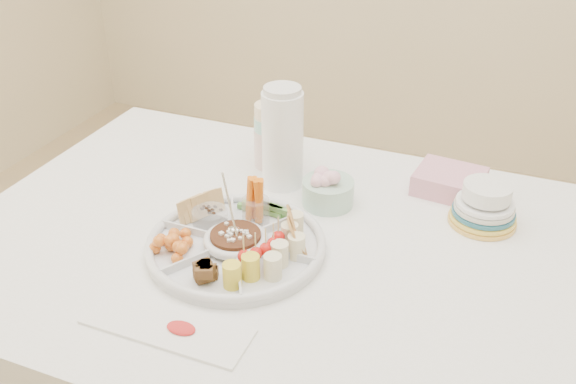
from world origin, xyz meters
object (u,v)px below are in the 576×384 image
at_px(party_tray, 236,242).
at_px(plate_stack, 485,205).
at_px(thermos, 283,136).
at_px(dining_table, 295,368).

relative_size(party_tray, plate_stack, 2.46).
distance_m(thermos, plate_stack, 0.50).
bearing_deg(thermos, party_tray, -86.58).
bearing_deg(party_tray, dining_table, 33.57).
height_order(thermos, plate_stack, thermos).
distance_m(dining_table, thermos, 0.58).
bearing_deg(plate_stack, thermos, -179.65).
height_order(dining_table, plate_stack, plate_stack).
height_order(party_tray, plate_stack, plate_stack).
xyz_separation_m(dining_table, party_tray, (-0.11, -0.07, 0.40)).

